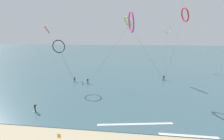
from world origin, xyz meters
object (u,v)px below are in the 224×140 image
at_px(surfer_emerald, 75,80).
at_px(surfer_teal, 35,108).
at_px(kite_magenta, 131,22).
at_px(kite_coral, 47,29).
at_px(kite_charcoal, 59,46).
at_px(surfer_violet, 88,81).
at_px(surfer_navy, 164,78).
at_px(kite_lime, 128,22).
at_px(beach_flag, 59,139).
at_px(kite_ivory, 168,30).
at_px(kite_crimson, 185,15).

height_order(surfer_emerald, surfer_teal, same).
distance_m(surfer_teal, kite_magenta, 28.14).
distance_m(kite_coral, kite_charcoal, 18.38).
xyz_separation_m(surfer_violet, kite_charcoal, (-7.53, -1.40, 10.48)).
bearing_deg(surfer_navy, kite_lime, -160.83).
distance_m(kite_magenta, kite_charcoal, 21.04).
bearing_deg(surfer_teal, kite_magenta, -74.41).
relative_size(surfer_navy, surfer_teal, 1.00).
bearing_deg(beach_flag, kite_ivory, 64.60).
height_order(surfer_emerald, beach_flag, beach_flag).
height_order(kite_crimson, kite_charcoal, kite_crimson).
relative_size(surfer_emerald, kite_magenta, 0.08).
xyz_separation_m(kite_magenta, kite_crimson, (18.09, 17.10, 3.56)).
relative_size(kite_magenta, kite_crimson, 0.86).
relative_size(kite_magenta, kite_lime, 0.96).
height_order(surfer_emerald, kite_lime, kite_lime).
xyz_separation_m(surfer_violet, kite_lime, (11.49, 12.30, 18.08)).
xyz_separation_m(kite_magenta, kite_lime, (-0.98, 15.86, 1.42)).
relative_size(surfer_navy, kite_crimson, 0.07).
bearing_deg(kite_magenta, surfer_navy, -60.78).
bearing_deg(kite_magenta, kite_coral, 50.33).
bearing_deg(surfer_violet, kite_crimson, 34.04).
bearing_deg(beach_flag, surfer_navy, 58.11).
relative_size(surfer_emerald, kite_charcoal, 0.13).
bearing_deg(kite_charcoal, kite_ivory, -13.46).
relative_size(surfer_emerald, surfer_teal, 1.00).
distance_m(surfer_emerald, kite_coral, 23.80).
xyz_separation_m(kite_magenta, kite_charcoal, (-20.00, 2.16, -6.18)).
relative_size(kite_magenta, beach_flag, 8.30).
height_order(kite_lime, kite_charcoal, kite_lime).
height_order(surfer_emerald, kite_crimson, kite_crimson).
bearing_deg(kite_lime, surfer_navy, -138.44).
xyz_separation_m(surfer_navy, kite_lime, (-12.18, 5.92, 18.08)).
height_order(surfer_emerald, kite_charcoal, kite_charcoal).
bearing_deg(beach_flag, kite_crimson, 55.64).
height_order(surfer_emerald, kite_magenta, kite_magenta).
height_order(kite_coral, kite_lime, kite_lime).
relative_size(surfer_teal, kite_charcoal, 0.13).
distance_m(surfer_teal, kite_ivory, 58.34).
xyz_separation_m(kite_lime, kite_charcoal, (-19.02, -13.69, -7.60)).
distance_m(surfer_teal, kite_crimson, 51.64).
bearing_deg(surfer_emerald, kite_ivory, 74.17).
bearing_deg(kite_magenta, kite_charcoal, 71.46).
distance_m(kite_magenta, kite_crimson, 25.15).
distance_m(surfer_violet, surfer_emerald, 4.65).
height_order(kite_coral, kite_ivory, kite_ivory).
relative_size(surfer_violet, beach_flag, 0.70).
bearing_deg(surfer_teal, surfer_violet, -39.54).
bearing_deg(kite_coral, kite_magenta, -139.40).
xyz_separation_m(kite_crimson, kite_ivory, (-1.85, 13.51, -4.31)).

